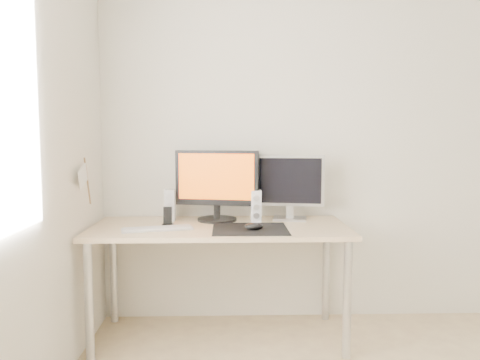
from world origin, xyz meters
name	(u,v)px	position (x,y,z in m)	size (l,w,h in m)	color
wall_back	(353,142)	(0.00, 1.75, 1.25)	(3.50, 3.50, 0.00)	white
mousepad	(250,229)	(-0.74, 1.26, 0.73)	(0.45, 0.40, 0.00)	black
mouse	(254,226)	(-0.72, 1.23, 0.75)	(0.11, 0.07, 0.04)	black
desk	(220,238)	(-0.93, 1.38, 0.65)	(1.60, 0.70, 0.73)	#D1B587
main_monitor	(217,183)	(-0.95, 1.54, 0.98)	(0.55, 0.31, 0.47)	black
second_monitor	(290,184)	(-0.46, 1.57, 0.97)	(0.45, 0.19, 0.43)	#AFAFB1
speaker_left	(170,205)	(-1.26, 1.56, 0.83)	(0.07, 0.08, 0.21)	silver
speaker_right	(256,206)	(-0.69, 1.50, 0.83)	(0.07, 0.08, 0.21)	white
keyboard	(157,229)	(-1.30, 1.25, 0.74)	(0.44, 0.22, 0.02)	#BDBCBF
phone_dock	(168,220)	(-1.25, 1.38, 0.77)	(0.07, 0.06, 0.12)	black
pennant	(84,177)	(-1.72, 1.24, 1.05)	(0.01, 0.23, 0.29)	#A57F54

